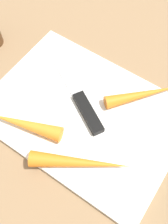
# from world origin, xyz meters

# --- Properties ---
(ground_plane) EXTENTS (1.40, 1.40, 0.00)m
(ground_plane) POSITION_xyz_m (0.00, 0.00, 0.00)
(ground_plane) COLOR #8C6D4C
(cutting_board) EXTENTS (0.36, 0.26, 0.01)m
(cutting_board) POSITION_xyz_m (0.00, 0.00, 0.01)
(cutting_board) COLOR white
(cutting_board) RESTS_ON ground_plane
(knife) EXTENTS (0.18, 0.12, 0.01)m
(knife) POSITION_xyz_m (0.00, -0.00, 0.02)
(knife) COLOR #B7B7BC
(knife) RESTS_ON cutting_board
(carrot_longest) EXTENTS (0.16, 0.11, 0.03)m
(carrot_longest) POSITION_xyz_m (-0.05, 0.09, 0.03)
(carrot_longest) COLOR orange
(carrot_longest) RESTS_ON cutting_board
(carrot_shortest) EXTENTS (0.14, 0.07, 0.03)m
(carrot_shortest) POSITION_xyz_m (0.07, 0.09, 0.03)
(carrot_shortest) COLOR orange
(carrot_shortest) RESTS_ON cutting_board
(carrot_medium) EXTENTS (0.12, 0.13, 0.02)m
(carrot_medium) POSITION_xyz_m (-0.07, -0.09, 0.02)
(carrot_medium) COLOR orange
(carrot_medium) RESTS_ON cutting_board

